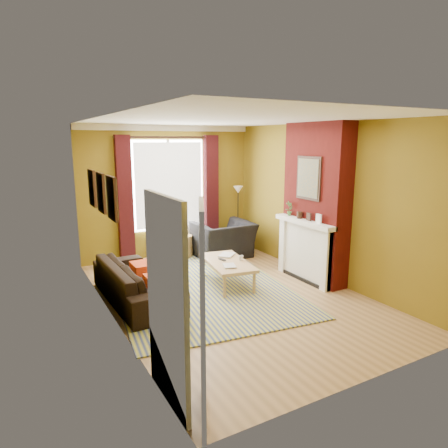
{
  "coord_description": "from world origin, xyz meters",
  "views": [
    {
      "loc": [
        -3.08,
        -5.34,
        2.5
      ],
      "look_at": [
        0.0,
        0.25,
        1.15
      ],
      "focal_mm": 32.0,
      "sensor_mm": 36.0,
      "label": 1
    }
  ],
  "objects_px": {
    "armchair": "(223,240)",
    "floor_lamp": "(238,200)",
    "coffee_table": "(227,264)",
    "wicker_stool": "(183,246)",
    "sofa": "(136,282)"
  },
  "relations": [
    {
      "from": "armchair",
      "to": "floor_lamp",
      "type": "distance_m",
      "value": 1.07
    },
    {
      "from": "coffee_table",
      "to": "wicker_stool",
      "type": "bearing_deg",
      "value": 99.3
    },
    {
      "from": "sofa",
      "to": "floor_lamp",
      "type": "height_order",
      "value": "floor_lamp"
    },
    {
      "from": "sofa",
      "to": "coffee_table",
      "type": "distance_m",
      "value": 1.61
    },
    {
      "from": "sofa",
      "to": "armchair",
      "type": "bearing_deg",
      "value": -60.2
    },
    {
      "from": "armchair",
      "to": "coffee_table",
      "type": "relative_size",
      "value": 0.85
    },
    {
      "from": "sofa",
      "to": "floor_lamp",
      "type": "relative_size",
      "value": 1.46
    },
    {
      "from": "coffee_table",
      "to": "floor_lamp",
      "type": "distance_m",
      "value": 2.49
    },
    {
      "from": "sofa",
      "to": "floor_lamp",
      "type": "distance_m",
      "value": 3.61
    },
    {
      "from": "armchair",
      "to": "floor_lamp",
      "type": "relative_size",
      "value": 0.8
    },
    {
      "from": "sofa",
      "to": "wicker_stool",
      "type": "height_order",
      "value": "sofa"
    },
    {
      "from": "armchair",
      "to": "floor_lamp",
      "type": "height_order",
      "value": "floor_lamp"
    },
    {
      "from": "floor_lamp",
      "to": "wicker_stool",
      "type": "bearing_deg",
      "value": 180.0
    },
    {
      "from": "armchair",
      "to": "coffee_table",
      "type": "height_order",
      "value": "armchair"
    },
    {
      "from": "sofa",
      "to": "armchair",
      "type": "distance_m",
      "value": 2.78
    }
  ]
}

